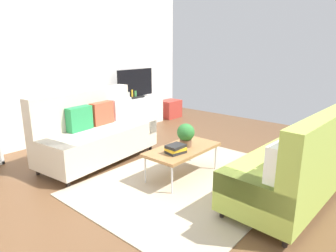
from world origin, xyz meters
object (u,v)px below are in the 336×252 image
(couch_green, at_px, (296,167))
(bottle_2, at_px, (135,94))
(coffee_table, at_px, (183,150))
(vase_0, at_px, (114,97))
(tv, at_px, (135,84))
(couch_beige, at_px, (96,133))
(vase_1, at_px, (120,96))
(storage_trunk, at_px, (170,109))
(potted_plant, at_px, (186,134))
(bottle_0, at_px, (128,96))
(bottle_1, at_px, (132,94))
(table_book_0, at_px, (176,152))
(tv_console, at_px, (136,111))

(couch_green, xyz_separation_m, bottle_2, (1.19, 3.91, 0.28))
(coffee_table, bearing_deg, vase_0, 70.36)
(tv, bearing_deg, bottle_2, -150.13)
(couch_beige, distance_m, vase_1, 1.92)
(vase_0, bearing_deg, storage_trunk, -5.10)
(vase_1, bearing_deg, storage_trunk, -5.73)
(potted_plant, bearing_deg, tv, 60.48)
(couch_beige, distance_m, coffee_table, 1.48)
(bottle_0, relative_size, bottle_1, 0.80)
(vase_1, bearing_deg, couch_green, -101.69)
(coffee_table, height_order, bottle_2, bottle_2)
(couch_beige, distance_m, table_book_0, 1.49)
(table_book_0, bearing_deg, bottle_2, 56.51)
(vase_0, distance_m, vase_1, 0.19)
(vase_1, bearing_deg, vase_0, 180.00)
(table_book_0, bearing_deg, potted_plant, 12.87)
(coffee_table, bearing_deg, bottle_0, 63.12)
(vase_1, distance_m, bottle_0, 0.18)
(vase_0, distance_m, bottle_0, 0.35)
(table_book_0, xyz_separation_m, bottle_0, (1.48, 2.55, 0.28))
(coffee_table, xyz_separation_m, tv_console, (1.50, 2.53, -0.07))
(table_book_0, height_order, bottle_0, bottle_0)
(tv, xyz_separation_m, storage_trunk, (1.10, -0.08, -0.73))
(storage_trunk, relative_size, potted_plant, 1.60)
(table_book_0, xyz_separation_m, vase_1, (1.33, 2.64, 0.29))
(tv_console, xyz_separation_m, potted_plant, (-1.42, -2.52, 0.28))
(coffee_table, relative_size, storage_trunk, 2.12)
(table_book_0, bearing_deg, coffee_table, 14.34)
(potted_plant, bearing_deg, vase_0, 72.00)
(couch_green, xyz_separation_m, bottle_1, (1.09, 3.91, 0.29))
(storage_trunk, height_order, table_book_0, table_book_0)
(table_book_0, bearing_deg, couch_beige, 96.77)
(coffee_table, relative_size, table_book_0, 4.58)
(storage_trunk, distance_m, bottle_2, 1.24)
(couch_green, bearing_deg, tv, 75.49)
(bottle_0, height_order, bottle_1, bottle_1)
(couch_green, bearing_deg, vase_0, 83.64)
(tv_console, relative_size, bottle_1, 6.90)
(tv_console, height_order, vase_0, vase_0)
(bottle_0, relative_size, bottle_2, 0.98)
(couch_green, relative_size, tv_console, 1.38)
(couch_green, xyz_separation_m, vase_0, (0.64, 4.00, 0.28))
(potted_plant, height_order, vase_1, vase_1)
(coffee_table, bearing_deg, storage_trunk, 43.08)
(couch_green, height_order, table_book_0, couch_green)
(vase_0, relative_size, bottle_1, 0.81)
(couch_beige, xyz_separation_m, vase_1, (1.50, 1.16, 0.28))
(vase_1, bearing_deg, tv_console, -7.22)
(potted_plant, distance_m, bottle_2, 2.84)
(potted_plant, relative_size, bottle_2, 1.94)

